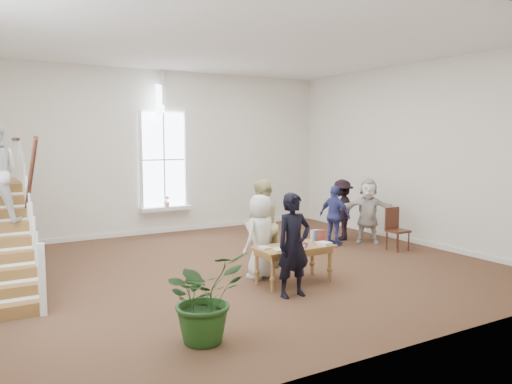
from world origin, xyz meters
TOP-DOWN VIEW (x-y plane):
  - ground at (0.00, 0.00)m, footprint 10.00×10.00m
  - room_shell at (-0.00, 4.39)m, footprint 10.49×10.00m
  - library_table at (0.35, -1.43)m, footprint 1.48×0.76m
  - police_officer at (-0.10, -2.07)m, footprint 0.64×0.42m
  - elderly_woman at (0.00, -0.82)m, footprint 0.91×0.76m
  - person_yellow at (0.30, -0.32)m, footprint 1.08×0.96m
  - woman_cluster_a at (3.05, 0.73)m, footprint 0.60×0.93m
  - woman_cluster_b at (3.65, 1.18)m, footprint 0.98×1.18m
  - woman_cluster_c at (3.95, 0.53)m, footprint 1.49×1.33m
  - floor_plant at (-2.16, -3.03)m, footprint 1.27×1.16m
  - side_chair at (3.98, -0.38)m, footprint 0.44×0.44m

SIDE VIEW (x-z plane):
  - ground at x=0.00m, z-range 0.00..0.00m
  - room_shell at x=0.00m, z-range -4.60..5.40m
  - side_chair at x=3.98m, z-range 0.06..1.07m
  - floor_plant at x=-2.16m, z-range 0.00..1.19m
  - library_table at x=0.35m, z-range 0.23..0.98m
  - woman_cluster_a at x=3.05m, z-range 0.00..1.48m
  - woman_cluster_b at x=3.65m, z-range 0.00..1.58m
  - elderly_woman at x=0.00m, z-range 0.00..1.59m
  - woman_cluster_c at x=3.95m, z-range 0.00..1.64m
  - police_officer at x=-0.10m, z-range 0.00..1.75m
  - person_yellow at x=0.30m, z-range 0.00..1.83m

